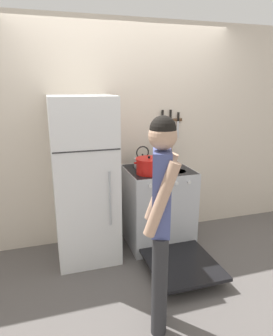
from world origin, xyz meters
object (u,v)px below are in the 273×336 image
Objects in this scene: utensil_jar at (169,160)px; person at (161,215)px; dutch_oven_pot at (149,166)px; tea_kettle at (143,161)px; refrigerator at (84,180)px; stove_range at (159,208)px.

utensil_jar is 1.50m from person.
person is at bearing -115.32° from utensil_jar.
utensil_jar is 0.15× the size of person.
dutch_oven_pot is 0.20× the size of person.
person is at bearing -102.85° from tea_kettle.
utensil_jar is at bearing 8.23° from refrigerator.
dutch_oven_pot is at bearing 5.48° from person.
dutch_oven_pot is at bearing -92.84° from tea_kettle.
refrigerator reaches higher than tea_kettle.
refrigerator is 1.06× the size of person.
refrigerator is 6.89× the size of tea_kettle.
stove_range is 1.36m from person.
tea_kettle is at bearing 11.63° from refrigerator.
refrigerator reaches higher than person.
utensil_jar reaches higher than stove_range.
stove_range is at bearing -136.61° from utensil_jar.
person is (-0.64, -1.36, -0.04)m from utensil_jar.
dutch_oven_pot is 0.26m from tea_kettle.
stove_range is 0.83× the size of person.
tea_kettle reaches higher than dutch_oven_pot.
tea_kettle is (0.70, 0.14, 0.12)m from refrigerator.
utensil_jar is at bearing 43.39° from stove_range.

